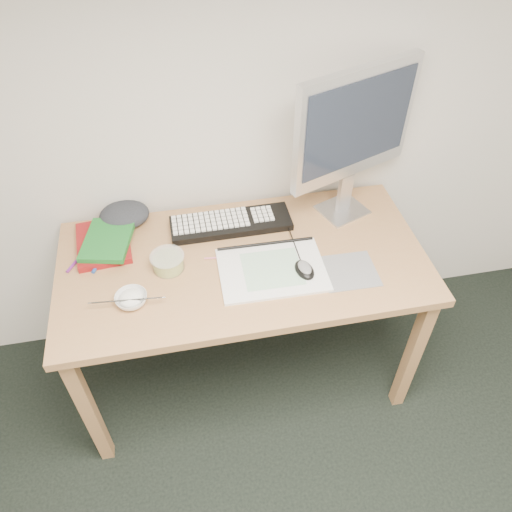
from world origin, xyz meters
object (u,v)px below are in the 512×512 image
(keyboard, at_px, (231,223))
(rice_bowl, at_px, (131,299))
(sketchpad, at_px, (272,270))
(desk, at_px, (243,274))
(monitor, at_px, (355,129))

(keyboard, height_order, rice_bowl, rice_bowl)
(sketchpad, bearing_deg, keyboard, 112.42)
(desk, bearing_deg, keyboard, 94.14)
(keyboard, xyz_separation_m, rice_bowl, (-0.40, -0.34, 0.00))
(sketchpad, relative_size, monitor, 0.63)
(sketchpad, distance_m, keyboard, 0.30)
(keyboard, distance_m, rice_bowl, 0.53)
(monitor, relative_size, rice_bowl, 5.53)
(monitor, distance_m, rice_bowl, 1.02)
(desk, height_order, monitor, monitor)
(sketchpad, distance_m, monitor, 0.60)
(monitor, bearing_deg, sketchpad, -162.84)
(desk, height_order, sketchpad, sketchpad)
(keyboard, relative_size, monitor, 0.78)
(rice_bowl, bearing_deg, desk, 18.27)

